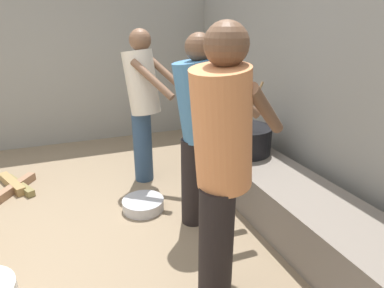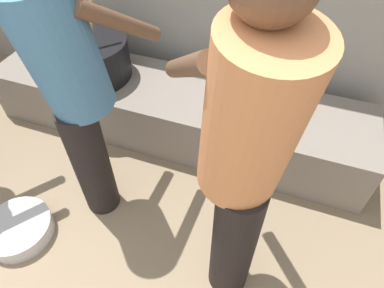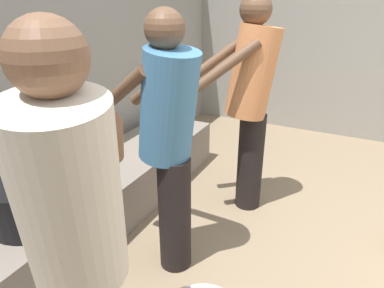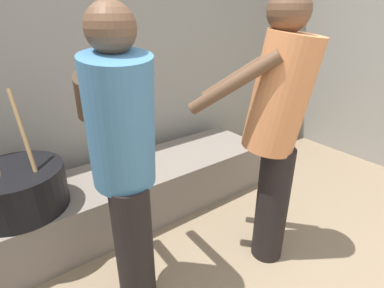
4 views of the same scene
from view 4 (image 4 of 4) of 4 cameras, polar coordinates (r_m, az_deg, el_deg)
block_enclosure_rear at (r=2.55m, az=-21.65°, el=11.09°), size 5.74×0.20×2.03m
hearth_ledge at (r=2.40m, az=-14.51°, el=-10.09°), size 2.66×0.60×0.40m
cooking_pot_main at (r=2.10m, az=-30.24°, el=-7.49°), size 0.55×0.55×0.72m
cook_in_blue_shirt at (r=1.42m, az=-12.86°, el=-2.61°), size 0.47×0.71×1.56m
cook_in_orange_shirt at (r=1.75m, az=15.85°, el=3.69°), size 0.65×0.73×1.63m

